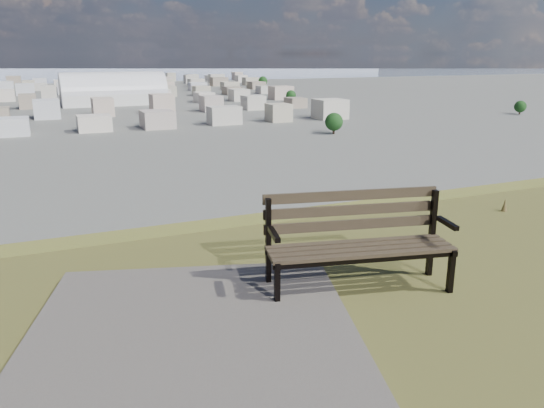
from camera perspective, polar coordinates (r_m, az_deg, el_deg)
name	(u,v)px	position (r m, az deg, el deg)	size (l,w,h in m)	color
park_bench	(357,236)	(4.87, 9.15, -3.43)	(1.74, 0.88, 0.87)	#3E3223
gravel_patch	(191,373)	(3.75, -8.69, -17.53)	(2.48, 3.54, 0.07)	#665F59
arena	(114,95)	(309.40, -16.65, 11.21)	(55.37, 24.35, 23.17)	silver
city_blocks	(45,90)	(397.10, -23.24, 11.21)	(395.00, 361.00, 7.00)	beige
bay_water	(40,72)	(902.35, -23.70, 12.86)	(2400.00, 700.00, 0.12)	#8493A8
far_hills	(8,54)	(1406.05, -26.51, 14.20)	(2050.00, 340.00, 60.00)	#A4ACCB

